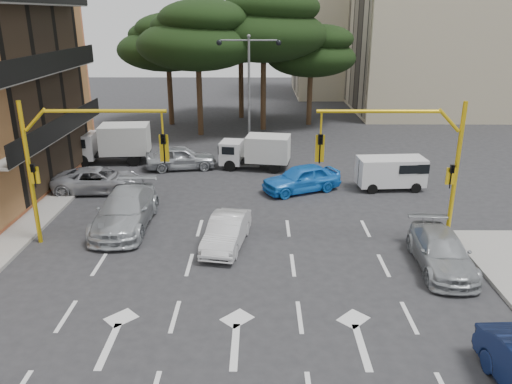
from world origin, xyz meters
TOP-DOWN VIEW (x-y plane):
  - ground at (0.00, 0.00)m, footprint 120.00×120.00m
  - median_strip at (0.00, 16.00)m, footprint 1.40×6.00m
  - apartment_beige_near at (19.95, 32.00)m, footprint 20.20×12.15m
  - apartment_beige_far at (12.95, 44.00)m, footprint 16.20×12.15m
  - pine_left_near at (-3.94, 21.96)m, footprint 9.15×9.15m
  - pine_center at (1.06, 23.96)m, footprint 9.98×9.98m
  - pine_left_far at (-6.94, 25.96)m, footprint 8.32×8.32m
  - pine_right at (5.06, 25.96)m, footprint 7.49×7.49m
  - pine_back at (-0.94, 28.96)m, footprint 9.15×9.15m
  - signal_mast_right at (6.80, 1.99)m, footprint 5.79×0.37m
  - signal_mast_left at (-6.80, 1.99)m, footprint 5.79×0.37m
  - street_lamp_center at (0.00, 16.00)m, footprint 4.16×0.36m
  - car_white_hatch at (-0.66, 1.68)m, footprint 2.01×4.10m
  - car_blue_compact at (2.98, 8.52)m, footprint 4.66×3.39m
  - car_silver_wagon at (-5.34, 3.64)m, footprint 2.30×5.60m
  - car_silver_cross_a at (-8.00, 8.36)m, footprint 4.91×2.50m
  - car_silver_cross_b at (-4.19, 12.63)m, footprint 4.56×2.45m
  - car_silver_parked at (7.60, -0.13)m, footprint 2.09×4.67m
  - van_white at (7.91, 8.99)m, footprint 3.71×1.90m
  - box_truck_a at (-8.86, 14.00)m, footprint 5.21×2.57m
  - box_truck_b at (0.46, 12.71)m, footprint 4.56×2.49m

SIDE VIEW (x-z plane):
  - ground at x=0.00m, z-range 0.00..0.00m
  - median_strip at x=0.00m, z-range 0.00..0.15m
  - car_white_hatch at x=-0.66m, z-range 0.00..1.29m
  - car_silver_cross_a at x=-8.00m, z-range 0.00..1.33m
  - car_silver_parked at x=7.60m, z-range 0.00..1.33m
  - car_blue_compact at x=2.98m, z-range 0.00..1.47m
  - car_silver_cross_b at x=-4.19m, z-range 0.00..1.47m
  - car_silver_wagon at x=-5.34m, z-range 0.00..1.62m
  - van_white at x=7.91m, z-range 0.00..1.80m
  - box_truck_b at x=0.46m, z-range 0.00..2.13m
  - box_truck_a at x=-8.86m, z-range 0.00..2.48m
  - signal_mast_right at x=6.80m, z-range 0.88..6.88m
  - signal_mast_left at x=-6.80m, z-range 0.88..6.88m
  - street_lamp_center at x=0.00m, z-range 1.54..9.31m
  - pine_right at x=5.06m, z-range 2.03..10.40m
  - pine_left_far at x=-6.94m, z-range 2.26..11.56m
  - pine_left_near at x=-3.94m, z-range 2.49..12.72m
  - pine_back at x=-0.94m, z-range 2.49..12.72m
  - pine_center at x=1.06m, z-range 2.72..13.88m
  - apartment_beige_far at x=12.95m, z-range 0.00..16.70m
  - apartment_beige_near at x=19.95m, z-range 0.00..18.70m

